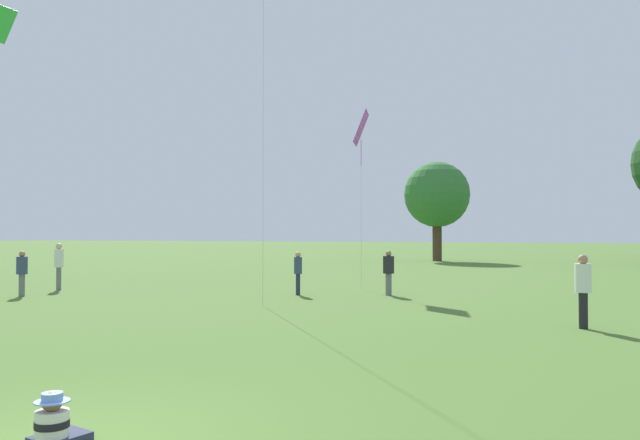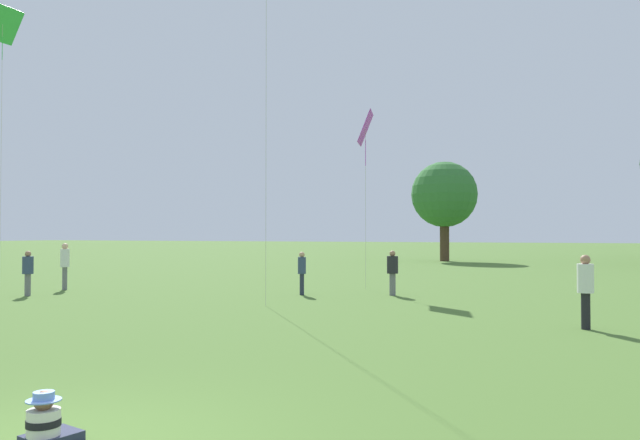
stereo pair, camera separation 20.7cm
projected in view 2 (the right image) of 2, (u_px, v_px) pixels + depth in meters
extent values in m
cube|color=#282D47|center=(52.00, 438.00, 6.54)|extent=(0.54, 0.61, 0.10)
cylinder|color=silver|center=(44.00, 422.00, 6.47)|extent=(0.41, 0.41, 0.27)
cylinder|color=black|center=(44.00, 422.00, 6.47)|extent=(0.42, 0.42, 0.08)
sphere|color=brown|center=(44.00, 401.00, 6.48)|extent=(0.21, 0.21, 0.21)
cylinder|color=#6B8ED1|center=(44.00, 400.00, 6.48)|extent=(0.36, 0.36, 0.01)
cylinder|color=#6B8ED1|center=(44.00, 396.00, 6.48)|extent=(0.21, 0.21, 0.09)
cylinder|color=black|center=(586.00, 311.00, 14.27)|extent=(0.28, 0.28, 0.84)
cylinder|color=silver|center=(585.00, 278.00, 14.29)|extent=(0.50, 0.50, 0.66)
sphere|color=#A37556|center=(585.00, 260.00, 14.30)|extent=(0.23, 0.23, 0.23)
cylinder|color=slate|center=(393.00, 284.00, 22.08)|extent=(0.27, 0.27, 0.78)
cylinder|color=#232328|center=(392.00, 265.00, 22.10)|extent=(0.48, 0.48, 0.62)
sphere|color=#A37556|center=(392.00, 254.00, 22.11)|extent=(0.21, 0.21, 0.21)
cylinder|color=slate|center=(28.00, 285.00, 21.88)|extent=(0.27, 0.27, 0.78)
cylinder|color=#334260|center=(28.00, 265.00, 21.89)|extent=(0.49, 0.49, 0.61)
sphere|color=#A37556|center=(28.00, 254.00, 21.90)|extent=(0.21, 0.21, 0.21)
cylinder|color=slate|center=(65.00, 278.00, 24.23)|extent=(0.26, 0.26, 0.89)
cylinder|color=silver|center=(65.00, 258.00, 24.25)|extent=(0.47, 0.47, 0.70)
sphere|color=#DBAD89|center=(65.00, 246.00, 24.26)|extent=(0.24, 0.24, 0.24)
cylinder|color=#282D42|center=(302.00, 284.00, 22.23)|extent=(0.21, 0.21, 0.75)
cylinder|color=#334260|center=(302.00, 265.00, 22.25)|extent=(0.39, 0.39, 0.60)
sphere|color=tan|center=(302.00, 255.00, 22.25)|extent=(0.20, 0.20, 0.20)
cylinder|color=#BCB7A8|center=(266.00, 9.00, 19.06)|extent=(0.01, 0.01, 18.13)
cube|color=green|center=(3.00, 24.00, 24.57)|extent=(0.82, 1.47, 1.25)
cylinder|color=green|center=(2.00, 48.00, 24.55)|extent=(0.02, 0.02, 0.91)
cylinder|color=#BCB7A8|center=(1.00, 156.00, 24.46)|extent=(0.01, 0.01, 10.46)
cube|color=#B738C6|center=(365.00, 128.00, 24.68)|extent=(0.81, 1.46, 1.29)
cylinder|color=#B738C6|center=(366.00, 153.00, 24.66)|extent=(0.02, 0.02, 1.02)
cylinder|color=#BCB7A8|center=(366.00, 208.00, 24.62)|extent=(0.01, 0.01, 6.37)
cylinder|color=#473323|center=(445.00, 237.00, 49.36)|extent=(0.73, 0.73, 3.87)
sphere|color=#337033|center=(444.00, 194.00, 49.43)|extent=(5.21, 5.21, 5.21)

